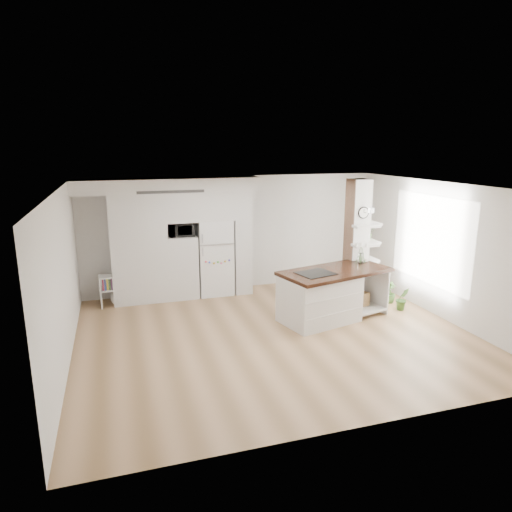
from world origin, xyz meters
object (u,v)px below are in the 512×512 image
(floor_plant_a, at_px, (402,299))
(bookshelf, at_px, (115,292))
(kitchen_island, at_px, (324,295))
(refrigerator, at_px, (215,257))

(floor_plant_a, bearing_deg, bookshelf, 160.10)
(kitchen_island, height_order, bookshelf, kitchen_island)
(refrigerator, relative_size, floor_plant_a, 3.56)
(refrigerator, relative_size, kitchen_island, 0.73)
(refrigerator, distance_m, floor_plant_a, 4.24)
(bookshelf, bearing_deg, floor_plant_a, -23.11)
(kitchen_island, bearing_deg, refrigerator, 112.43)
(refrigerator, xyz_separation_m, bookshelf, (-2.24, -0.18, -0.57))
(refrigerator, height_order, bookshelf, refrigerator)
(bookshelf, bearing_deg, kitchen_island, -31.39)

